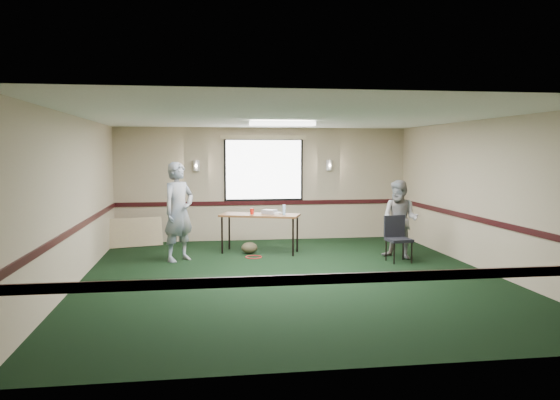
{
  "coord_description": "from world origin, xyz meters",
  "views": [
    {
      "loc": [
        -1.52,
        -9.01,
        2.11
      ],
      "look_at": [
        0.0,
        1.3,
        1.2
      ],
      "focal_mm": 35.0,
      "sensor_mm": 36.0,
      "label": 1
    }
  ],
  "objects": [
    {
      "name": "water_bottle",
      "position": [
        0.2,
        2.07,
        0.92
      ],
      "size": [
        0.06,
        0.06,
        0.21
      ],
      "primitive_type": "cylinder",
      "color": "#8FBFEA",
      "rests_on": "folding_table"
    },
    {
      "name": "room_shell",
      "position": [
        0.0,
        2.12,
        1.58
      ],
      "size": [
        8.0,
        8.02,
        8.0
      ],
      "color": "tan",
      "rests_on": "ground"
    },
    {
      "name": "conference_chair",
      "position": [
        2.26,
        1.02,
        0.52
      ],
      "size": [
        0.47,
        0.49,
        0.88
      ],
      "rotation": [
        0.0,
        0.0,
        0.09
      ],
      "color": "black",
      "rests_on": "ground"
    },
    {
      "name": "person_left",
      "position": [
        -1.93,
        1.68,
        0.96
      ],
      "size": [
        0.83,
        0.81,
        1.93
      ],
      "primitive_type": "imported",
      "rotation": [
        0.0,
        0.0,
        0.74
      ],
      "color": "#39557F",
      "rests_on": "ground"
    },
    {
      "name": "person_right",
      "position": [
        2.42,
        1.29,
        0.78
      ],
      "size": [
        0.96,
        0.95,
        1.56
      ],
      "primitive_type": "imported",
      "rotation": [
        0.0,
        0.0,
        -0.74
      ],
      "color": "#7093AE",
      "rests_on": "ground"
    },
    {
      "name": "ground",
      "position": [
        0.0,
        0.0,
        0.0
      ],
      "size": [
        8.0,
        8.0,
        0.0
      ],
      "primitive_type": "plane",
      "color": "black",
      "rests_on": "ground"
    },
    {
      "name": "red_cup",
      "position": [
        -0.44,
        2.34,
        0.88
      ],
      "size": [
        0.08,
        0.08,
        0.12
      ],
      "primitive_type": "cylinder",
      "color": "red",
      "rests_on": "folding_table"
    },
    {
      "name": "cable_coil",
      "position": [
        -0.47,
        1.8,
        0.01
      ],
      "size": [
        0.41,
        0.41,
        0.02
      ],
      "primitive_type": "torus",
      "rotation": [
        0.0,
        0.0,
        -0.25
      ],
      "color": "red",
      "rests_on": "ground"
    },
    {
      "name": "projector",
      "position": [
        -0.07,
        2.31,
        0.86
      ],
      "size": [
        0.35,
        0.34,
        0.09
      ],
      "primitive_type": "cube",
      "rotation": [
        0.0,
        0.0,
        -0.65
      ],
      "color": "#939199",
      "rests_on": "folding_table"
    },
    {
      "name": "folded_table",
      "position": [
        -3.0,
        3.43,
        0.32
      ],
      "size": [
        1.26,
        0.53,
        0.65
      ],
      "primitive_type": "cube",
      "rotation": [
        -0.21,
        0.0,
        0.28
      ],
      "color": "tan",
      "rests_on": "ground"
    },
    {
      "name": "folding_table",
      "position": [
        -0.28,
        2.3,
        0.76
      ],
      "size": [
        1.76,
        1.17,
        0.82
      ],
      "rotation": [
        0.0,
        0.0,
        -0.34
      ],
      "color": "brown",
      "rests_on": "ground"
    },
    {
      "name": "game_console",
      "position": [
        0.07,
        2.25,
        0.84
      ],
      "size": [
        0.23,
        0.23,
        0.05
      ],
      "primitive_type": "cube",
      "rotation": [
        0.0,
        0.0,
        -0.76
      ],
      "color": "white",
      "rests_on": "folding_table"
    },
    {
      "name": "duffel_bag",
      "position": [
        -0.51,
        2.23,
        0.12
      ],
      "size": [
        0.36,
        0.28,
        0.24
      ],
      "primitive_type": "ellipsoid",
      "rotation": [
        0.0,
        0.0,
        0.08
      ],
      "color": "#4C402B",
      "rests_on": "ground"
    }
  ]
}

